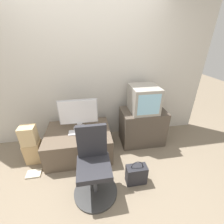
{
  "coord_description": "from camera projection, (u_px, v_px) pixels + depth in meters",
  "views": [
    {
      "loc": [
        -0.04,
        -1.31,
        1.87
      ],
      "look_at": [
        0.34,
        0.9,
        0.7
      ],
      "focal_mm": 24.0,
      "sensor_mm": 36.0,
      "label": 1
    }
  ],
  "objects": [
    {
      "name": "cardboard_box_upper",
      "position": [
        28.0,
        135.0,
        2.26
      ],
      "size": [
        0.22,
        0.18,
        0.3
      ],
      "color": "#D1B27F",
      "rests_on": "cardboard_box_lower"
    },
    {
      "name": "cardboard_box_lower",
      "position": [
        34.0,
        152.0,
        2.42
      ],
      "size": [
        0.24,
        0.2,
        0.36
      ],
      "color": "tan",
      "rests_on": "ground_plane"
    },
    {
      "name": "main_monitor",
      "position": [
        79.0,
        114.0,
        2.42
      ],
      "size": [
        0.62,
        0.22,
        0.52
      ],
      "color": "#B2B2B7",
      "rests_on": "desk"
    },
    {
      "name": "keyboard",
      "position": [
        78.0,
        132.0,
        2.43
      ],
      "size": [
        0.3,
        0.14,
        0.01
      ],
      "color": "silver",
      "rests_on": "desk"
    },
    {
      "name": "crt_tv",
      "position": [
        144.0,
        99.0,
        2.56
      ],
      "size": [
        0.46,
        0.5,
        0.44
      ],
      "color": "gray",
      "rests_on": "side_stand"
    },
    {
      "name": "mouse",
      "position": [
        92.0,
        130.0,
        2.46
      ],
      "size": [
        0.07,
        0.04,
        0.03
      ],
      "color": "#4C4C51",
      "rests_on": "desk"
    },
    {
      "name": "office_chair",
      "position": [
        94.0,
        169.0,
        1.86
      ],
      "size": [
        0.57,
        0.57,
        0.94
      ],
      "color": "#333333",
      "rests_on": "ground_plane"
    },
    {
      "name": "ground_plane",
      "position": [
        99.0,
        190.0,
        2.02
      ],
      "size": [
        12.0,
        12.0,
        0.0
      ],
      "primitive_type": "plane",
      "color": "#7F705B"
    },
    {
      "name": "side_stand",
      "position": [
        142.0,
        126.0,
        2.81
      ],
      "size": [
        0.79,
        0.5,
        0.66
      ],
      "color": "#4C4238",
      "rests_on": "ground_plane"
    },
    {
      "name": "wall_back",
      "position": [
        89.0,
        71.0,
        2.57
      ],
      "size": [
        4.4,
        0.05,
        2.6
      ],
      "color": "beige",
      "rests_on": "ground_plane"
    },
    {
      "name": "handbag",
      "position": [
        136.0,
        174.0,
        2.07
      ],
      "size": [
        0.28,
        0.14,
        0.39
      ],
      "color": "#232328",
      "rests_on": "ground_plane"
    },
    {
      "name": "desk",
      "position": [
        79.0,
        142.0,
        2.57
      ],
      "size": [
        1.05,
        0.8,
        0.45
      ],
      "color": "brown",
      "rests_on": "ground_plane"
    },
    {
      "name": "book",
      "position": [
        34.0,
        174.0,
        2.24
      ],
      "size": [
        0.21,
        0.15,
        0.02
      ],
      "color": "beige",
      "rests_on": "ground_plane"
    }
  ]
}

